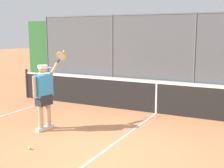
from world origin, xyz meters
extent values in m
plane|color=#C67A4C|center=(0.00, 0.00, 0.00)|extent=(60.00, 60.00, 0.00)
cube|color=white|center=(0.00, -1.22, 0.00)|extent=(0.05, 4.98, 0.01)
cylinder|color=#565B60|center=(0.00, -9.05, 1.64)|extent=(0.07, 0.07, 3.27)
cylinder|color=#565B60|center=(4.14, -9.05, 1.64)|extent=(0.07, 0.07, 3.27)
cylinder|color=#565B60|center=(8.27, -9.05, 1.64)|extent=(0.07, 0.07, 3.27)
cylinder|color=#565B60|center=(0.00, -9.05, 3.23)|extent=(16.55, 0.05, 0.05)
cube|color=#565B60|center=(0.00, -9.05, 1.64)|extent=(16.55, 0.02, 3.27)
cube|color=#2D6B33|center=(0.00, -9.70, 1.52)|extent=(19.55, 0.90, 3.04)
cube|color=silver|center=(0.00, -8.87, 0.07)|extent=(17.55, 0.18, 0.15)
cylinder|color=#2D2D2D|center=(5.04, -3.71, 0.54)|extent=(0.09, 0.09, 1.07)
cube|color=black|center=(0.00, -3.71, 0.46)|extent=(10.01, 0.02, 0.91)
cube|color=white|center=(0.00, -3.71, 0.94)|extent=(10.01, 0.04, 0.05)
cube|color=white|center=(0.00, -3.71, 0.46)|extent=(0.05, 0.04, 0.91)
cube|color=silver|center=(2.01, -0.81, 0.04)|extent=(0.14, 0.27, 0.09)
cylinder|color=tan|center=(2.01, -0.81, 0.47)|extent=(0.13, 0.13, 0.76)
cube|color=silver|center=(1.98, -1.07, 0.04)|extent=(0.14, 0.27, 0.09)
cylinder|color=tan|center=(1.98, -1.07, 0.47)|extent=(0.13, 0.13, 0.76)
cube|color=#28282D|center=(1.99, -0.94, 0.77)|extent=(0.27, 0.42, 0.26)
cube|color=#338CC6|center=(1.99, -0.94, 1.12)|extent=(0.27, 0.49, 0.55)
cylinder|color=tan|center=(2.03, -0.65, 1.15)|extent=(0.08, 0.08, 0.51)
cylinder|color=tan|center=(1.99, -1.38, 1.51)|extent=(0.15, 0.38, 0.29)
sphere|color=tan|center=(1.99, -0.94, 1.54)|extent=(0.21, 0.21, 0.21)
cylinder|color=white|center=(1.99, -0.94, 1.60)|extent=(0.27, 0.27, 0.08)
cube|color=white|center=(1.98, -1.05, 1.57)|extent=(0.20, 0.21, 0.02)
cylinder|color=black|center=(2.03, -1.62, 1.66)|extent=(0.06, 0.17, 0.13)
torus|color=gold|center=(2.06, -1.80, 1.79)|extent=(0.32, 0.23, 0.26)
cylinder|color=silver|center=(2.06, -1.80, 1.79)|extent=(0.27, 0.18, 0.21)
sphere|color=#CCDB33|center=(2.09, -1.98, 1.91)|extent=(0.07, 0.07, 0.07)
sphere|color=#CCDB33|center=(1.43, 0.26, 0.03)|extent=(0.07, 0.07, 0.07)
camera|label=1|loc=(-2.84, 4.95, 2.44)|focal=49.18mm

